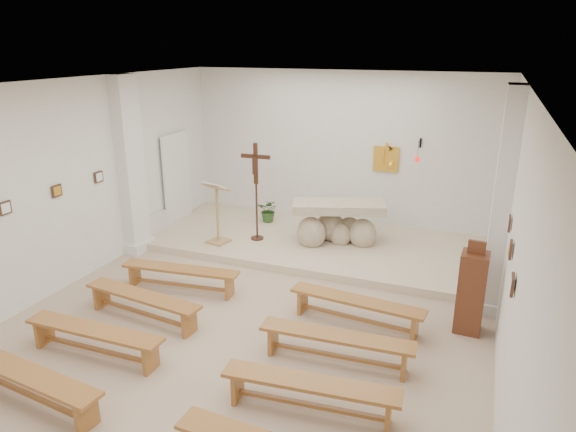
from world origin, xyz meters
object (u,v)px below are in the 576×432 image
at_px(bench_right_third, 310,389).
at_px(donation_pedestal, 471,292).
at_px(bench_left_third, 94,336).
at_px(crucifix_stand, 256,185).
at_px(lectern, 217,213).
at_px(altar, 337,226).
at_px(bench_left_second, 142,301).
at_px(bench_left_front, 181,274).
at_px(bench_left_fourth, 31,381).
at_px(bench_right_second, 336,342).
at_px(bench_right_front, 356,306).

bearing_deg(bench_right_third, donation_pedestal, 53.18).
bearing_deg(bench_left_third, bench_right_third, -0.79).
xyz_separation_m(crucifix_stand, donation_pedestal, (4.29, -1.90, -0.70)).
bearing_deg(lectern, altar, 33.28).
height_order(crucifix_stand, donation_pedestal, crucifix_stand).
bearing_deg(bench_left_third, bench_left_second, 89.21).
distance_m(bench_left_front, bench_left_second, 1.05).
relative_size(crucifix_stand, donation_pedestal, 1.43).
bearing_deg(bench_right_third, bench_left_second, 155.82).
bearing_deg(bench_left_second, donation_pedestal, 24.78).
distance_m(lectern, bench_left_fourth, 5.06).
height_order(donation_pedestal, bench_left_second, donation_pedestal).
height_order(crucifix_stand, bench_right_second, crucifix_stand).
xyz_separation_m(altar, bench_left_second, (-1.94, -3.83, -0.19)).
bearing_deg(bench_right_front, bench_right_third, -84.60).
relative_size(lectern, donation_pedestal, 0.92).
relative_size(lectern, bench_left_fourth, 0.63).
relative_size(bench_left_second, bench_right_second, 1.00).
xyz_separation_m(donation_pedestal, bench_left_front, (-4.63, -0.46, -0.30)).
height_order(bench_left_second, bench_left_third, same).
bearing_deg(bench_left_second, bench_right_third, -12.20).
height_order(altar, crucifix_stand, crucifix_stand).
height_order(bench_right_second, bench_left_third, same).
bearing_deg(bench_left_fourth, bench_left_third, 95.89).
height_order(bench_left_front, bench_right_front, same).
xyz_separation_m(bench_left_second, bench_right_third, (3.06, -1.05, 0.00)).
bearing_deg(bench_left_third, bench_left_fourth, -90.79).
distance_m(altar, donation_pedestal, 3.56).
height_order(altar, bench_left_front, altar).
distance_m(crucifix_stand, bench_right_second, 4.48).
relative_size(crucifix_stand, bench_right_second, 0.98).
bearing_deg(altar, bench_left_front, -143.96).
xyz_separation_m(bench_left_second, bench_left_third, (-0.00, -1.05, 0.00)).
bearing_deg(bench_left_front, bench_left_fourth, -96.38).
bearing_deg(bench_left_front, crucifix_stand, 75.53).
relative_size(altar, donation_pedestal, 1.39).
xyz_separation_m(bench_left_front, bench_right_front, (3.06, 0.00, 0.00)).
bearing_deg(altar, bench_right_front, -87.21).
distance_m(lectern, bench_right_front, 3.90).
height_order(bench_left_front, bench_left_third, same).
distance_m(bench_left_second, bench_right_second, 3.06).
relative_size(donation_pedestal, bench_left_third, 0.69).
xyz_separation_m(altar, donation_pedestal, (2.69, -2.32, 0.11)).
xyz_separation_m(lectern, bench_right_third, (3.38, -3.98, -0.47)).
bearing_deg(crucifix_stand, bench_left_third, -97.40).
height_order(altar, bench_right_front, altar).
bearing_deg(lectern, crucifix_stand, 47.52).
bearing_deg(bench_left_front, bench_left_second, -96.38).
xyz_separation_m(bench_right_second, bench_left_fourth, (-3.06, -2.10, 0.00)).
xyz_separation_m(bench_left_second, bench_left_fourth, (-0.00, -2.10, 0.00)).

